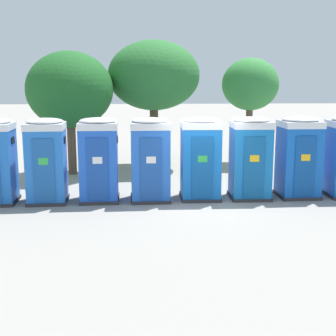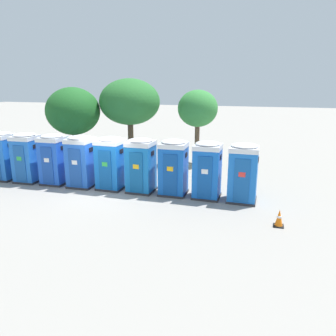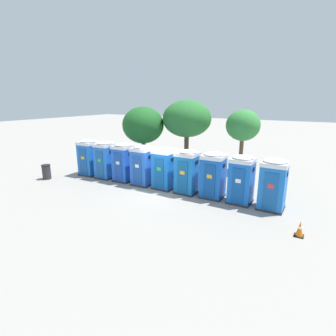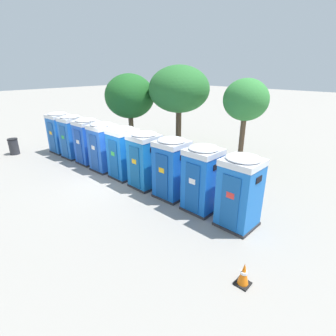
% 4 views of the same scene
% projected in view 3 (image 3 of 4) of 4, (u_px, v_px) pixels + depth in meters
% --- Properties ---
extents(ground_plane, '(120.00, 120.00, 0.00)m').
position_uv_depth(ground_plane, '(160.00, 190.00, 15.68)').
color(ground_plane, gray).
extents(portapotty_0, '(1.28, 1.25, 2.54)m').
position_uv_depth(portapotty_0, '(89.00, 157.00, 18.67)').
color(portapotty_0, '#2D2D33').
rests_on(portapotty_0, ground).
extents(portapotty_1, '(1.21, 1.25, 2.54)m').
position_uv_depth(portapotty_1, '(105.00, 160.00, 17.92)').
color(portapotty_1, '#2D2D33').
rests_on(portapotty_1, ground).
extents(portapotty_2, '(1.19, 1.22, 2.54)m').
position_uv_depth(portapotty_2, '(124.00, 162.00, 17.23)').
color(portapotty_2, '#2D2D33').
rests_on(portapotty_2, ground).
extents(portapotty_3, '(1.23, 1.23, 2.54)m').
position_uv_depth(portapotty_3, '(142.00, 165.00, 16.45)').
color(portapotty_3, '#2D2D33').
rests_on(portapotty_3, ground).
extents(portapotty_4, '(1.24, 1.22, 2.54)m').
position_uv_depth(portapotty_4, '(164.00, 168.00, 15.77)').
color(portapotty_4, '#2D2D33').
rests_on(portapotty_4, ground).
extents(portapotty_5, '(1.23, 1.22, 2.54)m').
position_uv_depth(portapotty_5, '(187.00, 171.00, 15.00)').
color(portapotty_5, '#2D2D33').
rests_on(portapotty_5, ground).
extents(portapotty_6, '(1.24, 1.22, 2.54)m').
position_uv_depth(portapotty_6, '(213.00, 175.00, 14.30)').
color(portapotty_6, '#2D2D33').
rests_on(portapotty_6, ground).
extents(portapotty_7, '(1.19, 1.21, 2.54)m').
position_uv_depth(portapotty_7, '(241.00, 179.00, 13.52)').
color(portapotty_7, '#2D2D33').
rests_on(portapotty_7, ground).
extents(portapotty_8, '(1.24, 1.22, 2.54)m').
position_uv_depth(portapotty_8, '(273.00, 184.00, 12.73)').
color(portapotty_8, '#2D2D33').
rests_on(portapotty_8, ground).
extents(street_tree_0, '(3.78, 3.78, 5.26)m').
position_uv_depth(street_tree_0, '(187.00, 119.00, 20.32)').
color(street_tree_0, '#4C3826').
rests_on(street_tree_0, ground).
extents(street_tree_1, '(3.31, 3.31, 4.74)m').
position_uv_depth(street_tree_1, '(143.00, 125.00, 20.97)').
color(street_tree_1, brown).
rests_on(street_tree_1, ground).
extents(street_tree_2, '(2.44, 2.44, 4.58)m').
position_uv_depth(street_tree_2, '(243.00, 126.00, 18.92)').
color(street_tree_2, brown).
rests_on(street_tree_2, ground).
extents(trash_can, '(0.58, 0.58, 1.00)m').
position_uv_depth(trash_can, '(46.00, 172.00, 17.82)').
color(trash_can, '#2D2D33').
rests_on(trash_can, ground).
extents(traffic_cone, '(0.36, 0.36, 0.64)m').
position_uv_depth(traffic_cone, '(300.00, 229.00, 10.37)').
color(traffic_cone, black).
rests_on(traffic_cone, ground).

